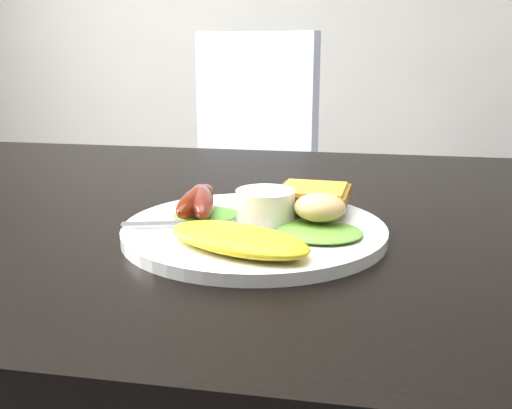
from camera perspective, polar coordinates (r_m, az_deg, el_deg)
dining_table at (r=0.77m, az=-7.09°, el=-1.37°), size 1.20×0.80×0.04m
dining_chair at (r=1.80m, az=-1.31°, el=-0.77°), size 0.58×0.58×0.05m
person at (r=1.26m, az=-12.74°, el=8.61°), size 0.69×0.59×1.62m
plate at (r=0.63m, az=-0.17°, el=-2.53°), size 0.28×0.28×0.01m
lettuce_left at (r=0.65m, az=-4.78°, el=-0.94°), size 0.08×0.08×0.01m
lettuce_right at (r=0.60m, az=6.04°, el=-2.57°), size 0.10×0.09×0.01m
omelette at (r=0.55m, az=-1.72°, el=-3.31°), size 0.16×0.12×0.02m
sausage_a at (r=0.65m, az=-5.72°, el=0.36°), size 0.03×0.11×0.03m
sausage_b at (r=0.64m, az=-5.25°, el=0.35°), size 0.06×0.11×0.03m
ramekin at (r=0.63m, az=0.90°, el=-0.25°), size 0.07×0.07×0.04m
toast_a at (r=0.69m, az=3.15°, el=0.12°), size 0.11×0.11×0.01m
toast_b at (r=0.67m, az=5.48°, el=0.87°), size 0.08×0.08×0.01m
potato_salad at (r=0.61m, az=6.11°, el=-0.27°), size 0.06×0.05×0.03m
fork at (r=0.63m, az=-4.75°, el=-1.85°), size 0.17×0.06×0.00m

